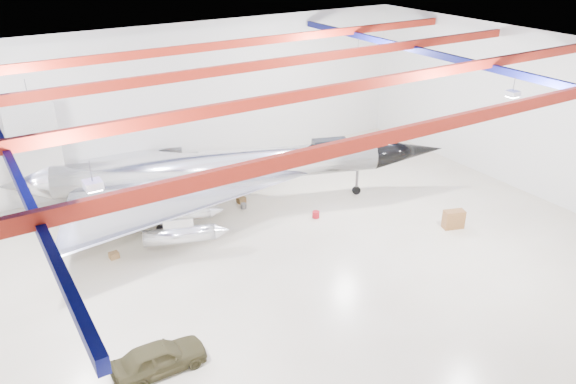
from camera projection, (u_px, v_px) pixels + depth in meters
floor at (274, 265)px, 31.12m from camera, size 40.00×40.00×0.00m
wall_back at (167, 103)px, 40.26m from camera, size 40.00×0.00×40.00m
wall_right at (525, 112)px, 38.28m from camera, size 0.00×30.00×30.00m
ceiling at (271, 67)px, 26.39m from camera, size 40.00×40.00×0.00m
ceiling_structure at (271, 82)px, 26.68m from camera, size 39.50×29.50×1.08m
jet_aircraft at (221, 172)px, 36.34m from camera, size 28.09×21.05×7.92m
jeep at (159, 357)px, 23.50m from camera, size 4.00×1.67×1.35m
desk at (454, 219)px, 34.74m from camera, size 1.41×1.03×1.17m
crate_ply at (114, 255)px, 31.70m from camera, size 0.56×0.46×0.37m
parts_bin at (241, 200)px, 38.05m from camera, size 0.61×0.52×0.39m
crate_small at (148, 223)px, 35.24m from camera, size 0.42×0.35×0.28m
tool_chest at (316, 215)px, 36.11m from camera, size 0.62×0.62×0.42m
oil_barrel at (208, 232)px, 34.15m from camera, size 0.56×0.47×0.37m
spares_box at (244, 206)px, 37.31m from camera, size 0.38×0.38×0.34m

